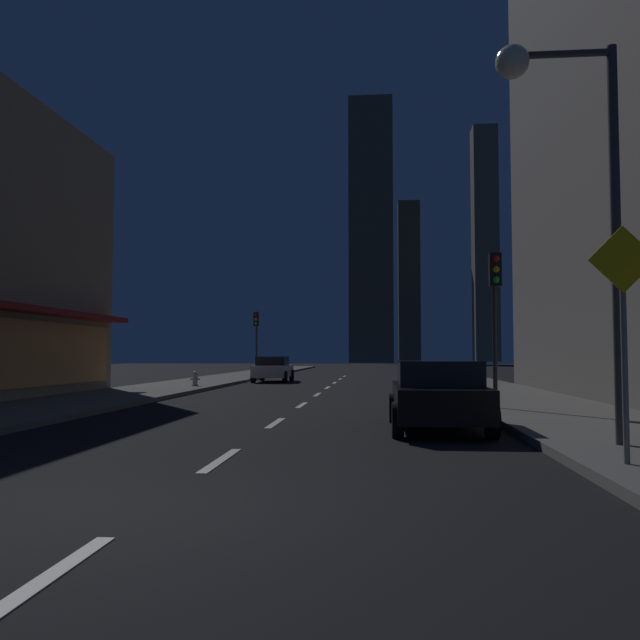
{
  "coord_description": "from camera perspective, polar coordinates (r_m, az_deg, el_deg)",
  "views": [
    {
      "loc": [
        2.34,
        -6.38,
        1.59
      ],
      "look_at": [
        0.0,
        20.0,
        2.99
      ],
      "focal_mm": 36.29,
      "sensor_mm": 36.0,
      "label": 1
    }
  ],
  "objects": [
    {
      "name": "fire_hydrant_far_left",
      "position": [
        29.93,
        -10.96,
        -5.13
      ],
      "size": [
        0.42,
        0.3,
        0.65
      ],
      "color": "#B2B2B2",
      "rests_on": "sidewalk_left"
    },
    {
      "name": "traffic_light_far_left",
      "position": [
        42.18,
        -5.65,
        -0.82
      ],
      "size": [
        0.32,
        0.48,
        4.2
      ],
      "color": "#2D2D2D",
      "rests_on": "sidewalk_left"
    },
    {
      "name": "skyscraper_distant_mid",
      "position": [
        163.73,
        7.84,
        3.4
      ],
      "size": [
        5.34,
        7.03,
        39.58
      ],
      "primitive_type": "cube",
      "color": "#3E3A2E",
      "rests_on": "ground"
    },
    {
      "name": "skyscraper_distant_slender",
      "position": [
        150.29,
        17.82,
        5.64
      ],
      "size": [
        5.51,
        5.09,
        47.62
      ],
      "primitive_type": "cube",
      "color": "#312E24",
      "rests_on": "ground"
    },
    {
      "name": "skyscraper_distant_short",
      "position": [
        141.69,
        14.36,
        6.54
      ],
      "size": [
        5.09,
        5.2,
        49.75
      ],
      "primitive_type": "cube",
      "color": "#645F4B",
      "rests_on": "ground"
    },
    {
      "name": "lane_marking_center",
      "position": [
        25.34,
        -0.24,
        -6.6
      ],
      "size": [
        0.16,
        43.8,
        0.01
      ],
      "color": "silver",
      "rests_on": "ground"
    },
    {
      "name": "ground_plane",
      "position": [
        38.48,
        1.59,
        -5.45
      ],
      "size": [
        78.0,
        136.0,
        0.1
      ],
      "primitive_type": "cube",
      "color": "black"
    },
    {
      "name": "pedestrian_crossing_sign",
      "position": [
        9.46,
        25.23,
        -0.16
      ],
      "size": [
        0.91,
        0.08,
        3.15
      ],
      "color": "slate",
      "rests_on": "sidewalk_right"
    },
    {
      "name": "traffic_light_near_right",
      "position": [
        18.0,
        15.17,
        2.19
      ],
      "size": [
        0.32,
        0.48,
        4.2
      ],
      "color": "#2D2D2D",
      "rests_on": "sidewalk_right"
    },
    {
      "name": "skyscraper_distant_tall",
      "position": [
        118.61,
        4.51,
        7.9
      ],
      "size": [
        7.91,
        5.18,
        48.06
      ],
      "primitive_type": "cube",
      "color": "#4F4B3B",
      "rests_on": "ground"
    },
    {
      "name": "sidewalk_left",
      "position": [
        39.53,
        -8.64,
        -5.18
      ],
      "size": [
        4.0,
        76.0,
        0.15
      ],
      "primitive_type": "cube",
      "color": "#605E59",
      "rests_on": "ground"
    },
    {
      "name": "car_parked_far",
      "position": [
        37.06,
        -4.17,
        -4.32
      ],
      "size": [
        1.98,
        4.24,
        1.45
      ],
      "color": "silver",
      "rests_on": "ground"
    },
    {
      "name": "street_lamp_right",
      "position": [
        11.69,
        20.57,
        14.46
      ],
      "size": [
        1.96,
        0.56,
        6.58
      ],
      "color": "#38383D",
      "rests_on": "sidewalk_right"
    },
    {
      "name": "sidewalk_right",
      "position": [
        38.69,
        12.03,
        -5.19
      ],
      "size": [
        4.0,
        76.0,
        0.15
      ],
      "primitive_type": "cube",
      "color": "#605E59",
      "rests_on": "ground"
    },
    {
      "name": "car_parked_near",
      "position": [
        13.86,
        10.35,
        -6.49
      ],
      "size": [
        1.98,
        4.24,
        1.45
      ],
      "color": "black",
      "rests_on": "ground"
    }
  ]
}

